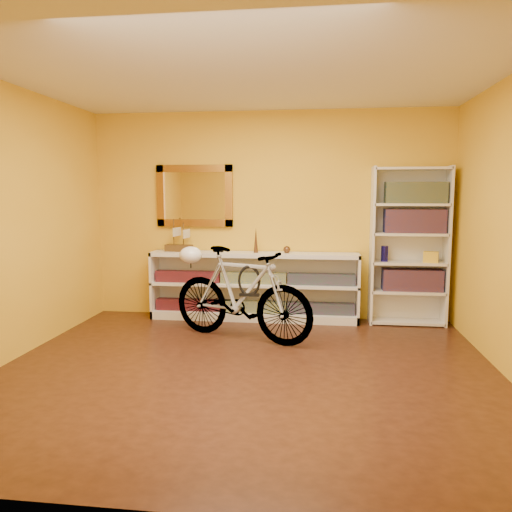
# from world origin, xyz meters

# --- Properties ---
(floor) EXTENTS (4.50, 4.00, 0.01)m
(floor) POSITION_xyz_m (0.00, 0.00, -0.01)
(floor) COLOR black
(floor) RESTS_ON ground
(ceiling) EXTENTS (4.50, 4.00, 0.01)m
(ceiling) POSITION_xyz_m (0.00, 0.00, 2.60)
(ceiling) COLOR silver
(ceiling) RESTS_ON ground
(back_wall) EXTENTS (4.50, 0.01, 2.60)m
(back_wall) POSITION_xyz_m (0.00, 2.00, 1.30)
(back_wall) COLOR gold
(back_wall) RESTS_ON ground
(left_wall) EXTENTS (0.01, 4.00, 2.60)m
(left_wall) POSITION_xyz_m (-2.25, 0.00, 1.30)
(left_wall) COLOR gold
(left_wall) RESTS_ON ground
(gilt_mirror) EXTENTS (0.98, 0.06, 0.78)m
(gilt_mirror) POSITION_xyz_m (-0.95, 1.97, 1.55)
(gilt_mirror) COLOR brown
(gilt_mirror) RESTS_ON back_wall
(wall_socket) EXTENTS (0.09, 0.02, 0.09)m
(wall_socket) POSITION_xyz_m (0.90, 1.99, 0.25)
(wall_socket) COLOR silver
(wall_socket) RESTS_ON back_wall
(console_unit) EXTENTS (2.60, 0.35, 0.85)m
(console_unit) POSITION_xyz_m (-0.17, 1.81, 0.42)
(console_unit) COLOR silver
(console_unit) RESTS_ON floor
(cd_row_lower) EXTENTS (2.50, 0.13, 0.14)m
(cd_row_lower) POSITION_xyz_m (-0.17, 1.79, 0.17)
(cd_row_lower) COLOR black
(cd_row_lower) RESTS_ON console_unit
(cd_row_upper) EXTENTS (2.50, 0.13, 0.14)m
(cd_row_upper) POSITION_xyz_m (-0.17, 1.79, 0.54)
(cd_row_upper) COLOR navy
(cd_row_upper) RESTS_ON console_unit
(model_ship) EXTENTS (0.36, 0.17, 0.41)m
(model_ship) POSITION_xyz_m (-1.13, 1.81, 1.06)
(model_ship) COLOR #422C12
(model_ship) RESTS_ON console_unit
(toy_car) EXTENTS (0.00, 0.00, 0.00)m
(toy_car) POSITION_xyz_m (-0.61, 1.81, 0.85)
(toy_car) COLOR black
(toy_car) RESTS_ON console_unit
(bronze_ornament) EXTENTS (0.05, 0.05, 0.32)m
(bronze_ornament) POSITION_xyz_m (-0.14, 1.81, 1.01)
(bronze_ornament) COLOR #53331C
(bronze_ornament) RESTS_ON console_unit
(decorative_orb) EXTENTS (0.09, 0.09, 0.09)m
(decorative_orb) POSITION_xyz_m (0.24, 1.81, 0.89)
(decorative_orb) COLOR #53331C
(decorative_orb) RESTS_ON console_unit
(bookcase) EXTENTS (0.90, 0.30, 1.90)m
(bookcase) POSITION_xyz_m (1.71, 1.84, 0.95)
(bookcase) COLOR silver
(bookcase) RESTS_ON floor
(book_row_a) EXTENTS (0.70, 0.22, 0.26)m
(book_row_a) POSITION_xyz_m (1.76, 1.84, 0.55)
(book_row_a) COLOR maroon
(book_row_a) RESTS_ON bookcase
(book_row_b) EXTENTS (0.70, 0.22, 0.28)m
(book_row_b) POSITION_xyz_m (1.76, 1.84, 1.25)
(book_row_b) COLOR maroon
(book_row_b) RESTS_ON bookcase
(book_row_c) EXTENTS (0.70, 0.22, 0.25)m
(book_row_c) POSITION_xyz_m (1.76, 1.84, 1.59)
(book_row_c) COLOR #184354
(book_row_c) RESTS_ON bookcase
(travel_mug) EXTENTS (0.08, 0.08, 0.19)m
(travel_mug) POSITION_xyz_m (1.42, 1.82, 0.86)
(travel_mug) COLOR navy
(travel_mug) RESTS_ON bookcase
(red_tin) EXTENTS (0.19, 0.19, 0.19)m
(red_tin) POSITION_xyz_m (1.51, 1.87, 1.56)
(red_tin) COLOR maroon
(red_tin) RESTS_ON bookcase
(yellow_bag) EXTENTS (0.19, 0.15, 0.13)m
(yellow_bag) POSITION_xyz_m (1.96, 1.80, 0.83)
(yellow_bag) COLOR yellow
(yellow_bag) RESTS_ON bookcase
(bicycle) EXTENTS (1.03, 1.76, 1.01)m
(bicycle) POSITION_xyz_m (-0.19, 0.94, 0.50)
(bicycle) COLOR silver
(bicycle) RESTS_ON floor
(helmet) EXTENTS (0.26, 0.25, 0.19)m
(helmet) POSITION_xyz_m (-0.81, 1.18, 0.89)
(helmet) COLOR white
(helmet) RESTS_ON bicycle
(u_lock) EXTENTS (0.24, 0.03, 0.24)m
(u_lock) POSITION_xyz_m (-0.10, 0.91, 0.66)
(u_lock) COLOR black
(u_lock) RESTS_ON bicycle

